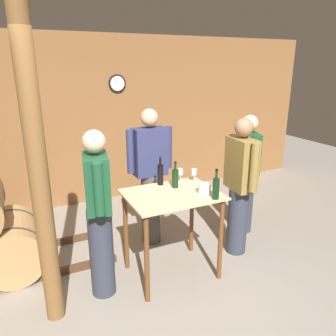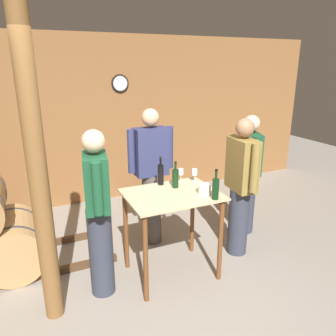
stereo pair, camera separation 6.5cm
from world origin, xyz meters
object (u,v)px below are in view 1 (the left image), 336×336
Objects in this scene: wooden_post at (39,179)px; wine_bottle_center at (216,188)px; person_visitor_near_door at (99,213)px; wine_bottle_left at (175,178)px; wine_glass_near_center at (194,172)px; person_visitor_bearded at (150,175)px; wine_bottle_far_left at (160,174)px; person_visitor_with_scarf at (246,172)px; person_host at (240,185)px; ice_bucket at (205,189)px; wine_glass_near_left at (180,172)px.

wine_bottle_center is at bearing -6.62° from wooden_post.
person_visitor_near_door is at bearing 163.91° from wine_bottle_center.
wine_bottle_center reaches higher than wine_bottle_left.
person_visitor_near_door is (-1.17, -0.22, -0.17)m from wine_glass_near_center.
wine_glass_near_center is at bearing -56.94° from person_visitor_bearded.
wine_glass_near_center is (0.39, -0.07, -0.02)m from wine_bottle_far_left.
wooden_post is 0.68m from person_visitor_near_door.
wine_glass_near_center is at bearing 16.82° from wine_bottle_left.
person_host is at bearing -135.82° from person_visitor_with_scarf.
person_visitor_with_scarf is at bearing 44.18° from person_host.
wine_glass_near_center is at bearing 161.66° from person_host.
person_host reaches higher than wine_bottle_far_left.
ice_bucket is (-0.02, 0.17, -0.07)m from wine_bottle_center.
person_visitor_bearded reaches higher than wine_bottle_center.
wooden_post is 1.62× the size of person_host.
ice_bucket is 0.08× the size of person_visitor_bearded.
person_visitor_with_scarf is at bearing 7.15° from wine_bottle_far_left.
wine_bottle_far_left is 0.40m from wine_glass_near_center.
wine_bottle_far_left is 2.13× the size of wine_glass_near_center.
wooden_post is 1.72m from wine_glass_near_center.
person_visitor_near_door reaches higher than person_visitor_with_scarf.
wine_bottle_left is at bearing -85.43° from person_visitor_bearded.
wine_glass_near_center is 0.58m from person_host.
wine_bottle_left is 0.83m from person_host.
wine_glass_near_left is at bearing 158.09° from wine_glass_near_center.
person_host is at bearing 17.94° from ice_bucket.
person_visitor_bearded is (0.06, 0.44, -0.16)m from wine_bottle_far_left.
wine_bottle_center is at bearing -61.69° from wine_bottle_far_left.
ice_bucket is 0.08× the size of person_visitor_with_scarf.
wine_bottle_far_left is 1.08× the size of wine_bottle_left.
person_host is (0.81, -0.09, -0.18)m from wine_bottle_left.
wine_glass_near_left is 1.16× the size of ice_bucket.
wine_glass_near_left is 0.09× the size of person_visitor_with_scarf.
person_host is at bearing -14.66° from wine_bottle_far_left.
wine_bottle_center is at bearing -148.02° from person_host.
wooden_post is 1.55× the size of person_visitor_bearded.
person_visitor_with_scarf is at bearing 12.24° from person_visitor_near_door.
wine_glass_near_center is at bearing 12.16° from wooden_post.
wine_bottle_left is 2.21× the size of ice_bucket.
person_visitor_bearded is at bearing 167.88° from person_visitor_with_scarf.
wooden_post is at bearing 179.43° from ice_bucket.
wooden_post is 8.71× the size of wine_bottle_center.
person_host is (0.53, -0.17, -0.18)m from wine_glass_near_center.
wine_bottle_center reaches higher than wine_glass_near_center.
wine_bottle_far_left is at bearing 170.50° from wine_glass_near_center.
person_host is at bearing 4.78° from wooden_post.
wine_bottle_left is at bearing 173.72° from person_host.
wine_glass_near_left is at bearing 160.87° from person_host.
wine_bottle_far_left is at bearing 20.53° from person_visitor_near_door.
person_visitor_with_scarf reaches higher than wine_bottle_center.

